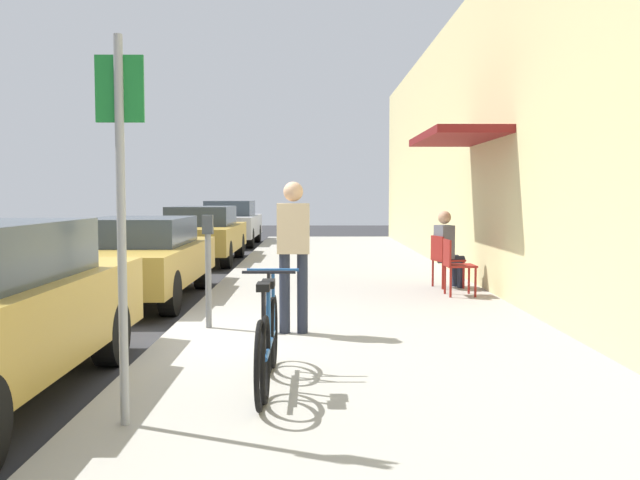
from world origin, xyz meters
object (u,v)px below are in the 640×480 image
bicycle_0 (265,345)px  cafe_chair_1 (444,258)px  parked_car_1 (138,257)px  street_sign (121,200)px  bicycle_1 (270,341)px  parked_car_3 (230,222)px  parked_car_2 (201,233)px  parking_meter (208,263)px  seated_patron_1 (447,246)px  cafe_chair_0 (455,263)px  pedestrian_standing (293,245)px

bicycle_0 → cafe_chair_1: size_ratio=1.97×
parked_car_1 → street_sign: size_ratio=1.69×
street_sign → bicycle_1: size_ratio=1.52×
bicycle_0 → parked_car_3: bearing=97.9°
parked_car_1 → parked_car_2: 6.09m
parking_meter → bicycle_1: bearing=-69.9°
bicycle_1 → seated_patron_1: 6.37m
seated_patron_1 → parked_car_2: bearing=132.4°
street_sign → cafe_chair_1: street_sign is taller
parked_car_3 → cafe_chair_1: size_ratio=5.06×
parked_car_1 → cafe_chair_1: (4.96, 0.58, -0.07)m
parked_car_2 → seated_patron_1: size_ratio=3.41×
bicycle_0 → cafe_chair_0: bearing=63.1°
parking_meter → cafe_chair_1: parking_meter is taller
street_sign → cafe_chair_0: (3.46, 5.86, -1.02)m
seated_patron_1 → pedestrian_standing: 4.50m
parked_car_1 → pedestrian_standing: 4.08m
parked_car_1 → parked_car_3: 11.89m
parked_car_2 → parked_car_3: 5.80m
parked_car_2 → pedestrian_standing: 9.60m
cafe_chair_1 → parked_car_2: bearing=132.0°
bicycle_1 → cafe_chair_0: size_ratio=1.97×
parked_car_1 → bicycle_1: bearing=-65.1°
street_sign → bicycle_1: bearing=46.9°
parked_car_3 → bicycle_1: size_ratio=2.57×
cafe_chair_0 → pedestrian_standing: pedestrian_standing is taller
pedestrian_standing → cafe_chair_1: bearing=57.1°
seated_patron_1 → bicycle_0: bearing=-113.7°
bicycle_0 → pedestrian_standing: (0.16, 2.23, 0.64)m
seated_patron_1 → pedestrian_standing: (-2.47, -3.75, 0.30)m
parked_car_2 → seated_patron_1: seated_patron_1 is taller
parked_car_1 → pedestrian_standing: size_ratio=2.59×
parked_car_3 → cafe_chair_0: (4.96, -12.22, -0.14)m
cafe_chair_0 → parked_car_3: bearing=112.1°
bicycle_0 → cafe_chair_0: bicycle_0 is taller
street_sign → bicycle_0: street_sign is taller
bicycle_0 → cafe_chair_0: (2.57, 5.06, 0.14)m
bicycle_1 → cafe_chair_0: (2.54, 4.88, 0.14)m
parked_car_3 → bicycle_0: parked_car_3 is taller
parked_car_2 → parked_car_3: parked_car_3 is taller
bicycle_0 → cafe_chair_1: bicycle_0 is taller
parked_car_3 → pedestrian_standing: size_ratio=2.59×
street_sign → seated_patron_1: (3.52, 6.78, -0.82)m
bicycle_0 → cafe_chair_0: 5.67m
bicycle_0 → seated_patron_1: bearing=66.3°
cafe_chair_0 → street_sign: bearing=-120.6°
street_sign → bicycle_1: 1.78m
parked_car_3 → street_sign: (1.50, -18.08, 0.88)m
parked_car_3 → pedestrian_standing: 15.26m
seated_patron_1 → parked_car_3: bearing=114.0°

